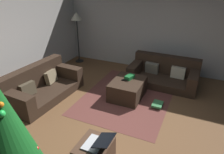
{
  "coord_description": "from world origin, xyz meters",
  "views": [
    {
      "loc": [
        -2.98,
        -1.09,
        2.63
      ],
      "look_at": [
        0.57,
        0.52,
        0.75
      ],
      "focal_mm": 33.25,
      "sensor_mm": 36.0,
      "label": 1
    }
  ],
  "objects_px": {
    "laptop": "(98,142)",
    "book_stack": "(157,105)",
    "gift_box": "(130,77)",
    "christmas_tree": "(0,127)",
    "corner_lamp": "(77,20)",
    "couch_right": "(164,74)",
    "tv_remote": "(125,80)",
    "couch_left": "(41,86)",
    "ottoman": "(128,89)"
  },
  "relations": [
    {
      "from": "tv_remote",
      "to": "book_stack",
      "type": "height_order",
      "value": "tv_remote"
    },
    {
      "from": "gift_box",
      "to": "christmas_tree",
      "type": "distance_m",
      "value": 3.15
    },
    {
      "from": "gift_box",
      "to": "corner_lamp",
      "type": "bearing_deg",
      "value": 59.05
    },
    {
      "from": "couch_right",
      "to": "couch_left",
      "type": "bearing_deg",
      "value": 39.0
    },
    {
      "from": "couch_right",
      "to": "corner_lamp",
      "type": "height_order",
      "value": "corner_lamp"
    },
    {
      "from": "ottoman",
      "to": "tv_remote",
      "type": "height_order",
      "value": "tv_remote"
    },
    {
      "from": "ottoman",
      "to": "laptop",
      "type": "distance_m",
      "value": 2.33
    },
    {
      "from": "gift_box",
      "to": "christmas_tree",
      "type": "bearing_deg",
      "value": 170.5
    },
    {
      "from": "couch_left",
      "to": "ottoman",
      "type": "distance_m",
      "value": 2.07
    },
    {
      "from": "tv_remote",
      "to": "corner_lamp",
      "type": "distance_m",
      "value": 2.9
    },
    {
      "from": "gift_box",
      "to": "corner_lamp",
      "type": "relative_size",
      "value": 0.15
    },
    {
      "from": "christmas_tree",
      "to": "laptop",
      "type": "xyz_separation_m",
      "value": [
        0.66,
        -0.91,
        -0.45
      ]
    },
    {
      "from": "laptop",
      "to": "corner_lamp",
      "type": "distance_m",
      "value": 4.74
    },
    {
      "from": "laptop",
      "to": "ottoman",
      "type": "bearing_deg",
      "value": 9.94
    },
    {
      "from": "tv_remote",
      "to": "christmas_tree",
      "type": "distance_m",
      "value": 3.02
    },
    {
      "from": "ottoman",
      "to": "corner_lamp",
      "type": "distance_m",
      "value": 3.04
    },
    {
      "from": "couch_left",
      "to": "tv_remote",
      "type": "xyz_separation_m",
      "value": [
        0.84,
        -1.82,
        0.16
      ]
    },
    {
      "from": "ottoman",
      "to": "gift_box",
      "type": "relative_size",
      "value": 3.67
    },
    {
      "from": "book_stack",
      "to": "laptop",
      "type": "bearing_deg",
      "value": 170.18
    },
    {
      "from": "couch_left",
      "to": "book_stack",
      "type": "relative_size",
      "value": 6.18
    },
    {
      "from": "couch_right",
      "to": "book_stack",
      "type": "relative_size",
      "value": 5.84
    },
    {
      "from": "couch_right",
      "to": "gift_box",
      "type": "xyz_separation_m",
      "value": [
        -0.99,
        0.64,
        0.21
      ]
    },
    {
      "from": "gift_box",
      "to": "laptop",
      "type": "distance_m",
      "value": 2.42
    },
    {
      "from": "gift_box",
      "to": "corner_lamp",
      "type": "distance_m",
      "value": 2.88
    },
    {
      "from": "couch_left",
      "to": "tv_remote",
      "type": "height_order",
      "value": "couch_left"
    },
    {
      "from": "couch_right",
      "to": "laptop",
      "type": "height_order",
      "value": "laptop"
    },
    {
      "from": "gift_box",
      "to": "laptop",
      "type": "bearing_deg",
      "value": -170.45
    },
    {
      "from": "couch_left",
      "to": "corner_lamp",
      "type": "xyz_separation_m",
      "value": [
        2.37,
        0.45,
        1.12
      ]
    },
    {
      "from": "christmas_tree",
      "to": "corner_lamp",
      "type": "bearing_deg",
      "value": 22.35
    },
    {
      "from": "laptop",
      "to": "book_stack",
      "type": "xyz_separation_m",
      "value": [
        2.14,
        -0.37,
        -0.57
      ]
    },
    {
      "from": "christmas_tree",
      "to": "gift_box",
      "type": "bearing_deg",
      "value": -9.5
    },
    {
      "from": "gift_box",
      "to": "book_stack",
      "type": "height_order",
      "value": "gift_box"
    },
    {
      "from": "ottoman",
      "to": "tv_remote",
      "type": "xyz_separation_m",
      "value": [
        -0.0,
        0.07,
        0.23
      ]
    },
    {
      "from": "tv_remote",
      "to": "corner_lamp",
      "type": "relative_size",
      "value": 0.1
    },
    {
      "from": "ottoman",
      "to": "book_stack",
      "type": "height_order",
      "value": "ottoman"
    },
    {
      "from": "couch_left",
      "to": "ottoman",
      "type": "height_order",
      "value": "couch_left"
    },
    {
      "from": "ottoman",
      "to": "tv_remote",
      "type": "relative_size",
      "value": 5.74
    },
    {
      "from": "ottoman",
      "to": "couch_left",
      "type": "bearing_deg",
      "value": 113.89
    },
    {
      "from": "book_stack",
      "to": "corner_lamp",
      "type": "xyz_separation_m",
      "value": [
        1.65,
        3.11,
        1.36
      ]
    },
    {
      "from": "gift_box",
      "to": "laptop",
      "type": "xyz_separation_m",
      "value": [
        -2.38,
        -0.4,
        0.14
      ]
    },
    {
      "from": "tv_remote",
      "to": "laptop",
      "type": "distance_m",
      "value": 2.31
    },
    {
      "from": "gift_box",
      "to": "book_stack",
      "type": "bearing_deg",
      "value": -107.53
    },
    {
      "from": "tv_remote",
      "to": "book_stack",
      "type": "distance_m",
      "value": 0.94
    },
    {
      "from": "ottoman",
      "to": "laptop",
      "type": "bearing_deg",
      "value": -170.06
    },
    {
      "from": "tv_remote",
      "to": "corner_lamp",
      "type": "bearing_deg",
      "value": 32.77
    },
    {
      "from": "laptop",
      "to": "book_stack",
      "type": "bearing_deg",
      "value": -9.82
    },
    {
      "from": "couch_right",
      "to": "christmas_tree",
      "type": "xyz_separation_m",
      "value": [
        -4.04,
        1.15,
        0.8
      ]
    },
    {
      "from": "gift_box",
      "to": "tv_remote",
      "type": "xyz_separation_m",
      "value": [
        -0.13,
        0.07,
        -0.03
      ]
    },
    {
      "from": "couch_left",
      "to": "christmas_tree",
      "type": "xyz_separation_m",
      "value": [
        -2.08,
        -1.38,
        0.79
      ]
    },
    {
      "from": "couch_right",
      "to": "book_stack",
      "type": "distance_m",
      "value": 1.26
    }
  ]
}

